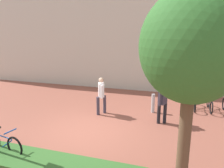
% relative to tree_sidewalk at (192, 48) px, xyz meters
% --- Properties ---
extents(ground_plane, '(60.00, 60.00, 0.00)m').
position_rel_tree_sidewalk_xyz_m(ground_plane, '(-3.36, 2.27, -3.39)').
color(ground_plane, brown).
extents(building_facade, '(28.00, 1.20, 10.00)m').
position_rel_tree_sidewalk_xyz_m(building_facade, '(-3.36, 9.29, 1.61)').
color(building_facade, beige).
rests_on(building_facade, ground).
extents(planter_strip, '(7.00, 1.10, 0.16)m').
position_rel_tree_sidewalk_xyz_m(planter_strip, '(-4.31, -0.11, -3.31)').
color(planter_strip, '#336028').
rests_on(planter_strip, ground).
extents(tree_sidewalk, '(2.18, 2.18, 4.62)m').
position_rel_tree_sidewalk_xyz_m(tree_sidewalk, '(0.00, 0.00, 0.00)').
color(tree_sidewalk, brown).
rests_on(tree_sidewalk, ground).
extents(bike_at_sign, '(1.66, 0.47, 0.86)m').
position_rel_tree_sidewalk_xyz_m(bike_at_sign, '(-5.30, 0.12, -3.04)').
color(bike_at_sign, black).
rests_on(bike_at_sign, ground).
extents(bike_rack_cluster, '(2.10, 1.69, 0.83)m').
position_rel_tree_sidewalk_xyz_m(bike_rack_cluster, '(1.36, 6.02, -3.04)').
color(bike_rack_cluster, '#99999E').
rests_on(bike_rack_cluster, ground).
extents(bollard_steel, '(0.16, 0.16, 0.90)m').
position_rel_tree_sidewalk_xyz_m(bollard_steel, '(-1.23, 5.01, -2.94)').
color(bollard_steel, '#ADADB2').
rests_on(bollard_steel, ground).
extents(person_shirt_blue, '(0.39, 0.56, 1.72)m').
position_rel_tree_sidewalk_xyz_m(person_shirt_blue, '(-3.49, 4.12, -2.40)').
color(person_shirt_blue, '#383342').
rests_on(person_shirt_blue, ground).
extents(person_suited_dark, '(0.38, 0.58, 1.72)m').
position_rel_tree_sidewalk_xyz_m(person_suited_dark, '(-0.74, 3.86, -2.40)').
color(person_suited_dark, black).
rests_on(person_suited_dark, ground).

